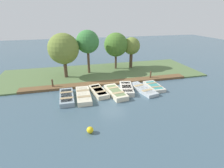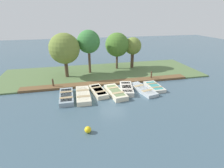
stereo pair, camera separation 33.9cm
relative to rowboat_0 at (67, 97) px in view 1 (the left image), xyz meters
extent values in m
plane|color=#425B6B|center=(-1.09, 4.37, -0.20)|extent=(80.00, 80.00, 0.00)
cube|color=#567042|center=(-6.09, 4.37, -0.13)|extent=(8.00, 24.00, 0.14)
cube|color=brown|center=(-2.59, 4.37, -0.09)|extent=(1.06, 17.66, 0.23)
cube|color=#8C9EA8|center=(0.00, 0.00, -0.01)|extent=(3.19, 1.21, 0.38)
cube|color=#4C709E|center=(0.00, 0.00, 0.17)|extent=(2.62, 0.94, 0.03)
cube|color=tan|center=(0.60, 0.01, 0.19)|extent=(0.33, 1.08, 0.03)
cube|color=tan|center=(-0.60, -0.01, 0.19)|extent=(0.33, 1.08, 0.03)
cube|color=beige|center=(0.07, 1.44, 0.00)|extent=(3.43, 1.25, 0.40)
cube|color=#6B7F51|center=(0.07, 1.44, 0.18)|extent=(2.81, 0.98, 0.03)
cube|color=tan|center=(0.72, 1.43, 0.21)|extent=(0.36, 1.10, 0.03)
cube|color=tan|center=(-0.58, 1.45, 0.21)|extent=(0.36, 1.10, 0.03)
cube|color=beige|center=(-0.46, 2.90, -0.01)|extent=(2.99, 1.54, 0.39)
cube|color=#4C709E|center=(-0.46, 2.90, 0.17)|extent=(2.45, 1.22, 0.03)
cube|color=tan|center=(0.08, 3.00, 0.20)|extent=(0.45, 1.01, 0.03)
cube|color=tan|center=(-0.99, 2.81, 0.20)|extent=(0.45, 1.01, 0.03)
cube|color=beige|center=(0.13, 4.38, 0.01)|extent=(3.36, 1.61, 0.42)
cube|color=#6B7F51|center=(0.13, 4.38, 0.20)|extent=(2.75, 1.27, 0.03)
cube|color=tan|center=(0.74, 4.46, 0.23)|extent=(0.47, 1.12, 0.03)
cube|color=tan|center=(-0.48, 4.30, 0.23)|extent=(0.47, 1.12, 0.03)
cube|color=beige|center=(-0.43, 5.64, 0.01)|extent=(3.19, 1.77, 0.42)
cube|color=teal|center=(-0.43, 5.64, 0.20)|extent=(2.60, 1.41, 0.03)
cube|color=beige|center=(0.13, 5.51, 0.23)|extent=(0.52, 1.09, 0.03)
cube|color=beige|center=(-0.99, 5.76, 0.23)|extent=(0.52, 1.09, 0.03)
cube|color=#B2BCC1|center=(-0.04, 7.15, -0.05)|extent=(3.57, 1.86, 0.30)
cube|color=#6B7F51|center=(-0.04, 7.15, 0.09)|extent=(2.92, 1.48, 0.02)
cube|color=tan|center=(0.59, 7.30, 0.11)|extent=(0.56, 1.09, 0.03)
cube|color=tan|center=(-0.67, 7.01, 0.11)|extent=(0.56, 1.09, 0.03)
cube|color=beige|center=(-0.38, 8.52, -0.05)|extent=(2.63, 1.26, 0.31)
cube|color=teal|center=(-0.38, 8.52, 0.10)|extent=(2.16, 0.99, 0.02)
cube|color=tan|center=(0.12, 8.53, 0.12)|extent=(0.29, 1.11, 0.03)
cube|color=tan|center=(-0.87, 8.50, 0.12)|extent=(0.29, 1.11, 0.03)
cylinder|color=brown|center=(-2.68, -1.29, 0.25)|extent=(0.16, 0.16, 0.91)
sphere|color=brown|center=(-2.68, -1.29, 0.73)|extent=(0.15, 0.15, 0.15)
cylinder|color=brown|center=(-2.68, 9.24, 0.25)|extent=(0.16, 0.16, 0.91)
sphere|color=brown|center=(-2.68, 9.24, 0.73)|extent=(0.15, 0.15, 0.15)
sphere|color=yellow|center=(5.16, 1.34, 0.01)|extent=(0.43, 0.43, 0.43)
cylinder|color=#4C3828|center=(-5.53, 0.04, 1.03)|extent=(0.39, 0.39, 2.47)
sphere|color=olive|center=(-5.53, 0.04, 3.19)|extent=(3.35, 3.35, 3.35)
cylinder|color=brown|center=(-6.41, 2.80, 1.39)|extent=(0.30, 0.30, 3.19)
sphere|color=#3D7F3D|center=(-6.41, 2.80, 3.72)|extent=(2.67, 2.67, 2.67)
cylinder|color=#4C3828|center=(-7.38, 6.48, 1.02)|extent=(0.27, 0.27, 2.44)
sphere|color=#4C7A2D|center=(-7.38, 6.48, 3.07)|extent=(3.00, 3.00, 3.00)
cylinder|color=#4C3828|center=(-7.40, 8.60, 1.01)|extent=(0.41, 0.41, 2.42)
sphere|color=olive|center=(-7.40, 8.60, 2.83)|extent=(2.22, 2.22, 2.22)
camera|label=1|loc=(14.21, 0.44, 6.73)|focal=28.00mm
camera|label=2|loc=(14.29, 0.77, 6.73)|focal=28.00mm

